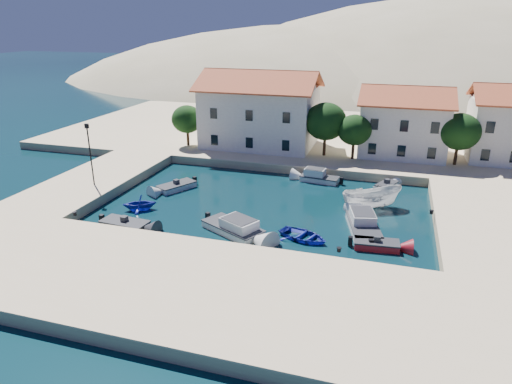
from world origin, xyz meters
TOP-DOWN VIEW (x-y plane):
  - ground at (0.00, 0.00)m, footprint 400.00×400.00m
  - quay_south at (0.00, -6.00)m, footprint 52.00×12.00m
  - quay_east at (20.50, 10.00)m, footprint 11.00×20.00m
  - quay_west at (-19.00, 10.00)m, footprint 8.00×20.00m
  - quay_north at (2.00, 38.00)m, footprint 80.00×36.00m
  - hills at (20.64, 123.62)m, footprint 254.00×176.00m
  - building_left at (-6.00, 28.00)m, footprint 14.70×9.45m
  - building_mid at (12.00, 29.00)m, footprint 10.50×8.40m
  - building_right at (24.00, 30.00)m, footprint 9.45×8.40m
  - trees at (4.51, 25.46)m, footprint 37.30×5.30m
  - lamppost at (-17.50, 8.00)m, footprint 0.35×0.25m
  - bollards at (2.80, 3.87)m, footprint 29.36×9.56m
  - motorboat_grey_sw at (-10.15, 1.75)m, footprint 4.24×2.17m
  - cabin_cruiser_south at (-1.08, 3.61)m, footprint 5.94×4.60m
  - rowboat_south at (4.79, 4.05)m, footprint 4.87×4.16m
  - motorboat_red_se at (10.52, 4.12)m, footprint 3.54×1.84m
  - cabin_cruiser_east at (9.28, 7.09)m, footprint 3.56×5.98m
  - boat_east at (9.57, 12.29)m, footprint 6.18×4.79m
  - motorboat_white_ne at (10.80, 18.24)m, footprint 2.51×3.28m
  - rowboat_west at (-10.98, 5.63)m, footprint 3.91×3.74m
  - motorboat_white_west at (-10.19, 11.65)m, footprint 3.49×4.38m
  - cabin_cruiser_north at (3.69, 18.40)m, footprint 4.31×2.23m

SIDE VIEW (x-z plane):
  - hills at x=20.64m, z-range -72.90..26.10m
  - ground at x=0.00m, z-range 0.00..0.00m
  - rowboat_south at x=4.79m, z-range -0.43..0.43m
  - boat_east at x=9.57m, z-range -1.13..1.13m
  - rowboat_west at x=-10.98m, z-range -0.80..0.80m
  - motorboat_grey_sw at x=-10.15m, z-range -0.33..0.92m
  - motorboat_white_west at x=-10.19m, z-range -0.33..0.92m
  - motorboat_red_se at x=10.52m, z-range -0.33..0.92m
  - motorboat_white_ne at x=10.80m, z-range -0.32..0.93m
  - cabin_cruiser_north at x=3.69m, z-range -0.32..1.28m
  - cabin_cruiser_east at x=9.28m, z-range -0.32..1.28m
  - cabin_cruiser_south at x=-1.08m, z-range -0.32..1.28m
  - quay_south at x=0.00m, z-range 0.00..1.00m
  - quay_east at x=20.50m, z-range 0.00..1.00m
  - quay_west at x=-19.00m, z-range 0.00..1.00m
  - quay_north at x=2.00m, z-range 0.00..1.00m
  - bollards at x=2.80m, z-range 1.00..1.30m
  - lamppost at x=-17.50m, z-range 1.64..7.87m
  - trees at x=4.51m, z-range 1.61..8.06m
  - building_mid at x=12.00m, z-range 1.07..9.37m
  - building_right at x=24.00m, z-range 1.07..9.87m
  - building_left at x=-6.00m, z-range 1.09..10.79m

